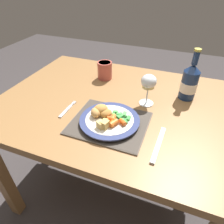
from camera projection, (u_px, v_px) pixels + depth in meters
ground_plane at (114, 187)px, 1.43m from camera, size 6.00×6.00×0.00m
dining_table at (114, 117)px, 1.05m from camera, size 1.15×0.86×0.74m
placemat at (109, 123)px, 0.85m from camera, size 0.32×0.27×0.01m
dinner_plate at (110, 120)px, 0.84m from camera, size 0.25×0.25×0.02m
breaded_croquettes at (101, 111)px, 0.85m from camera, size 0.11×0.10×0.04m
green_beans_pile at (121, 116)px, 0.84m from camera, size 0.09×0.07×0.01m
glazed_carrots at (114, 121)px, 0.81m from camera, size 0.09×0.07×0.02m
fork at (67, 110)px, 0.92m from camera, size 0.01×0.14×0.01m
table_knife at (157, 147)px, 0.74m from camera, size 0.02×0.20×0.01m
wine_glass at (149, 83)px, 0.91m from camera, size 0.07×0.07×0.15m
bottle at (190, 82)px, 0.96m from camera, size 0.08×0.08×0.25m
roast_potatoes at (103, 124)px, 0.78m from camera, size 0.05×0.06×0.03m
drinking_cup at (105, 70)px, 1.16m from camera, size 0.08×0.08×0.10m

